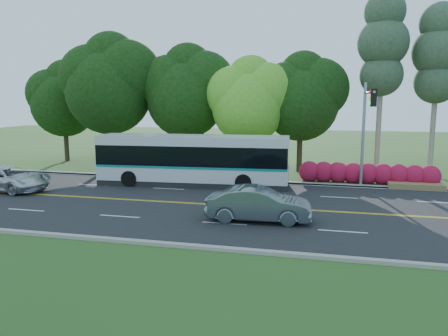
% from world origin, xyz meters
% --- Properties ---
extents(ground, '(120.00, 120.00, 0.00)m').
position_xyz_m(ground, '(0.00, 0.00, 0.00)').
color(ground, '#294F1A').
rests_on(ground, ground).
extents(road, '(60.00, 14.00, 0.02)m').
position_xyz_m(road, '(0.00, 0.00, 0.01)').
color(road, black).
rests_on(road, ground).
extents(curb_north, '(60.00, 0.30, 0.15)m').
position_xyz_m(curb_north, '(0.00, 7.15, 0.07)').
color(curb_north, gray).
rests_on(curb_north, ground).
extents(curb_south, '(60.00, 0.30, 0.15)m').
position_xyz_m(curb_south, '(0.00, -7.15, 0.07)').
color(curb_south, gray).
rests_on(curb_south, ground).
extents(grass_verge, '(60.00, 4.00, 0.10)m').
position_xyz_m(grass_verge, '(0.00, 9.00, 0.05)').
color(grass_verge, '#294F1A').
rests_on(grass_verge, ground).
extents(lane_markings, '(57.60, 13.82, 0.00)m').
position_xyz_m(lane_markings, '(-0.09, 0.00, 0.02)').
color(lane_markings, gold).
rests_on(lane_markings, road).
extents(tree_row, '(44.70, 9.10, 13.84)m').
position_xyz_m(tree_row, '(-5.15, 12.13, 6.73)').
color(tree_row, '#2F1E15').
rests_on(tree_row, ground).
extents(bougainvillea_hedge, '(9.50, 2.25, 1.50)m').
position_xyz_m(bougainvillea_hedge, '(7.18, 8.15, 0.72)').
color(bougainvillea_hedge, '#AA0E22').
rests_on(bougainvillea_hedge, ground).
extents(traffic_signal, '(0.42, 6.10, 7.00)m').
position_xyz_m(traffic_signal, '(6.49, 5.40, 4.67)').
color(traffic_signal, gray).
rests_on(traffic_signal, ground).
extents(transit_bus, '(13.19, 3.68, 3.41)m').
position_xyz_m(transit_bus, '(-4.79, 5.17, 1.71)').
color(transit_bus, silver).
rests_on(transit_bus, road).
extents(sedan, '(5.21, 2.13, 1.68)m').
position_xyz_m(sedan, '(1.02, -2.69, 0.86)').
color(sedan, slate).
rests_on(sedan, road).
extents(suv, '(5.88, 3.48, 1.53)m').
position_xyz_m(suv, '(-15.91, 0.67, 0.79)').
color(suv, silver).
rests_on(suv, road).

